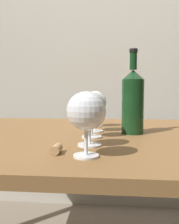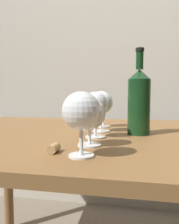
{
  "view_description": "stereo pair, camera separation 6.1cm",
  "coord_description": "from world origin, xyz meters",
  "px_view_note": "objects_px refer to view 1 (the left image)",
  "views": [
    {
      "loc": [
        0.02,
        -0.83,
        0.86
      ],
      "look_at": [
        -0.03,
        -0.23,
        0.81
      ],
      "focal_mm": 35.54,
      "sensor_mm": 36.0,
      "label": 1
    },
    {
      "loc": [
        0.08,
        -0.83,
        0.86
      ],
      "look_at": [
        -0.03,
        -0.23,
        0.81
      ],
      "focal_mm": 35.54,
      "sensor_mm": 36.0,
      "label": 2
    }
  ],
  "objects_px": {
    "wine_glass_white": "(86,112)",
    "wine_glass_rose": "(92,105)",
    "cork": "(57,149)",
    "wine_bottle": "(133,101)",
    "wine_glass_cabernet": "(90,114)",
    "wine_glass_pinot": "(95,103)",
    "wine_glass_chardonnay": "(95,103)"
  },
  "relations": [
    {
      "from": "wine_glass_white",
      "to": "wine_glass_cabernet",
      "type": "xyz_separation_m",
      "value": [
        -0.0,
        0.11,
        -0.02
      ]
    },
    {
      "from": "wine_glass_cabernet",
      "to": "cork",
      "type": "distance_m",
      "value": 0.14
    },
    {
      "from": "wine_glass_cabernet",
      "to": "wine_glass_pinot",
      "type": "distance_m",
      "value": 0.37
    },
    {
      "from": "wine_glass_cabernet",
      "to": "wine_glass_white",
      "type": "bearing_deg",
      "value": -89.02
    },
    {
      "from": "wine_glass_rose",
      "to": "cork",
      "type": "xyz_separation_m",
      "value": [
        -0.07,
        -0.21,
        -0.1
      ]
    },
    {
      "from": "wine_glass_rose",
      "to": "wine_glass_chardonnay",
      "type": "relative_size",
      "value": 0.97
    },
    {
      "from": "wine_glass_rose",
      "to": "wine_glass_chardonnay",
      "type": "height_order",
      "value": "wine_glass_chardonnay"
    },
    {
      "from": "wine_glass_cabernet",
      "to": "wine_glass_rose",
      "type": "distance_m",
      "value": 0.12
    },
    {
      "from": "wine_glass_chardonnay",
      "to": "wine_glass_pinot",
      "type": "relative_size",
      "value": 1.05
    },
    {
      "from": "wine_glass_chardonnay",
      "to": "wine_glass_white",
      "type": "bearing_deg",
      "value": -89.74
    },
    {
      "from": "wine_glass_cabernet",
      "to": "wine_bottle",
      "type": "xyz_separation_m",
      "value": [
        0.14,
        0.21,
        0.03
      ]
    },
    {
      "from": "wine_glass_chardonnay",
      "to": "wine_bottle",
      "type": "relative_size",
      "value": 0.51
    },
    {
      "from": "wine_glass_pinot",
      "to": "wine_bottle",
      "type": "distance_m",
      "value": 0.22
    },
    {
      "from": "wine_glass_chardonnay",
      "to": "cork",
      "type": "distance_m",
      "value": 0.35
    },
    {
      "from": "wine_glass_cabernet",
      "to": "wine_glass_pinot",
      "type": "relative_size",
      "value": 0.9
    },
    {
      "from": "wine_glass_pinot",
      "to": "cork",
      "type": "bearing_deg",
      "value": -98.05
    },
    {
      "from": "wine_glass_rose",
      "to": "cork",
      "type": "height_order",
      "value": "wine_glass_rose"
    },
    {
      "from": "wine_glass_chardonnay",
      "to": "wine_glass_pinot",
      "type": "height_order",
      "value": "wine_glass_chardonnay"
    },
    {
      "from": "wine_bottle",
      "to": "cork",
      "type": "distance_m",
      "value": 0.38
    },
    {
      "from": "wine_glass_white",
      "to": "wine_glass_rose",
      "type": "relative_size",
      "value": 0.99
    },
    {
      "from": "wine_glass_rose",
      "to": "wine_glass_pinot",
      "type": "height_order",
      "value": "wine_glass_rose"
    },
    {
      "from": "wine_glass_rose",
      "to": "wine_bottle",
      "type": "relative_size",
      "value": 0.5
    },
    {
      "from": "wine_glass_white",
      "to": "wine_glass_rose",
      "type": "height_order",
      "value": "wine_glass_rose"
    },
    {
      "from": "wine_glass_chardonnay",
      "to": "cork",
      "type": "height_order",
      "value": "wine_glass_chardonnay"
    },
    {
      "from": "wine_glass_rose",
      "to": "wine_glass_pinot",
      "type": "bearing_deg",
      "value": 91.05
    },
    {
      "from": "wine_glass_cabernet",
      "to": "wine_bottle",
      "type": "distance_m",
      "value": 0.25
    },
    {
      "from": "wine_glass_chardonnay",
      "to": "cork",
      "type": "relative_size",
      "value": 3.74
    },
    {
      "from": "wine_glass_white",
      "to": "wine_glass_rose",
      "type": "bearing_deg",
      "value": 91.23
    },
    {
      "from": "wine_glass_pinot",
      "to": "wine_glass_cabernet",
      "type": "bearing_deg",
      "value": -88.82
    },
    {
      "from": "wine_glass_white",
      "to": "wine_bottle",
      "type": "relative_size",
      "value": 0.49
    },
    {
      "from": "wine_glass_cabernet",
      "to": "wine_bottle",
      "type": "height_order",
      "value": "wine_bottle"
    },
    {
      "from": "cork",
      "to": "wine_glass_rose",
      "type": "bearing_deg",
      "value": 71.57
    }
  ]
}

